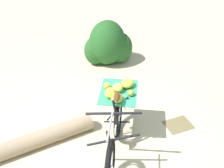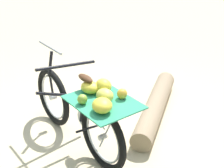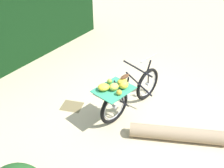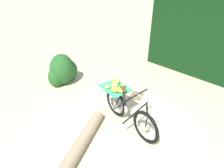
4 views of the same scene
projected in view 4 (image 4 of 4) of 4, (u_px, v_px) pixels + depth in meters
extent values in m
plane|color=beige|center=(123.00, 127.00, 4.45)|extent=(60.00, 60.00, 0.00)
torus|color=black|center=(145.00, 127.00, 3.94)|extent=(0.42, 0.67, 0.73)
torus|color=#B7B7BC|center=(145.00, 127.00, 3.94)|extent=(0.30, 0.50, 0.57)
cylinder|color=#B7B7BC|center=(145.00, 127.00, 3.94)|extent=(0.10, 0.09, 0.06)
torus|color=black|center=(116.00, 102.00, 4.67)|extent=(0.42, 0.67, 0.73)
torus|color=#B7B7BC|center=(116.00, 102.00, 4.67)|extent=(0.30, 0.50, 0.57)
cylinder|color=#B7B7BC|center=(116.00, 102.00, 4.67)|extent=(0.10, 0.09, 0.06)
cylinder|color=black|center=(136.00, 113.00, 4.08)|extent=(0.63, 0.37, 0.30)
cylinder|color=black|center=(134.00, 96.00, 3.92)|extent=(0.64, 0.38, 0.11)
cylinder|color=black|center=(125.00, 100.00, 4.29)|extent=(0.12, 0.09, 0.49)
cylinder|color=black|center=(120.00, 106.00, 4.53)|extent=(0.34, 0.21, 0.05)
cylinder|color=black|center=(119.00, 97.00, 4.45)|extent=(0.29, 0.18, 0.47)
cylinder|color=black|center=(146.00, 122.00, 3.85)|extent=(0.06, 0.05, 0.30)
cylinder|color=black|center=(147.00, 110.00, 3.71)|extent=(0.10, 0.08, 0.30)
cylinder|color=gray|center=(147.00, 101.00, 3.62)|extent=(0.28, 0.47, 0.02)
ellipsoid|color=#4C2D19|center=(123.00, 89.00, 4.19)|extent=(0.19, 0.24, 0.06)
cylinder|color=#B7B7BC|center=(125.00, 109.00, 4.39)|extent=(0.10, 0.15, 0.16)
cylinder|color=#B7B7BC|center=(118.00, 98.00, 4.50)|extent=(0.19, 0.11, 0.39)
cylinder|color=#B7B7BC|center=(113.00, 94.00, 4.65)|extent=(0.22, 0.13, 0.39)
cube|color=brown|center=(115.00, 88.00, 4.48)|extent=(0.68, 0.74, 0.02)
cube|color=#33936B|center=(115.00, 88.00, 4.47)|extent=(0.80, 0.86, 0.01)
ellipsoid|color=yellow|center=(115.00, 89.00, 4.27)|extent=(0.23, 0.23, 0.14)
ellipsoid|color=yellow|center=(116.00, 81.00, 4.59)|extent=(0.28, 0.27, 0.12)
ellipsoid|color=yellow|center=(121.00, 90.00, 4.28)|extent=(0.22, 0.24, 0.11)
ellipsoid|color=#CCC64C|center=(115.00, 85.00, 4.43)|extent=(0.23, 0.24, 0.13)
sphere|color=gold|center=(107.00, 87.00, 4.39)|extent=(0.10, 0.10, 0.10)
sphere|color=#8CAD38|center=(123.00, 85.00, 4.48)|extent=(0.10, 0.10, 0.10)
cylinder|color=#9E8466|center=(83.00, 141.00, 3.93)|extent=(1.72, 0.44, 0.25)
ellipsoid|color=#235623|center=(62.00, 69.00, 5.91)|extent=(0.79, 0.71, 0.99)
ellipsoid|color=#235623|center=(70.00, 70.00, 6.17)|extent=(0.54, 0.49, 0.69)
ellipsoid|color=#235623|center=(56.00, 77.00, 5.84)|extent=(0.49, 0.44, 0.64)
cylinder|color=#4C3823|center=(64.00, 80.00, 6.12)|extent=(0.07, 0.07, 0.20)
cube|color=olive|center=(136.00, 96.00, 5.54)|extent=(0.44, 0.36, 0.01)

